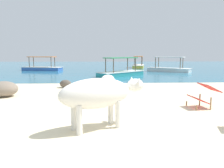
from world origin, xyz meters
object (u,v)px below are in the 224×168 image
boat_teal (121,72)px  deck_chair_near (204,94)px  cow (98,94)px  boat_yellow (138,65)px  boat_white (169,68)px  boat_blue (42,67)px

boat_teal → deck_chair_near: bearing=-120.9°
deck_chair_near → boat_teal: boat_teal is taller
cow → boat_teal: boat_teal is taller
deck_chair_near → boat_yellow: size_ratio=0.22×
boat_yellow → boat_white: (1.70, -5.72, 0.00)m
cow → boat_teal: (1.37, 10.72, -0.46)m
boat_white → boat_yellow: bearing=-38.2°
deck_chair_near → boat_blue: (-8.43, 14.66, -0.13)m
cow → boat_blue: (-5.52, 16.23, -0.46)m
boat_yellow → boat_teal: bearing=175.9°
boat_white → boat_teal: bearing=73.9°
deck_chair_near → boat_teal: 9.28m
cow → boat_teal: 10.82m
cow → deck_chair_near: 3.32m
cow → boat_yellow: boat_yellow is taller
boat_teal → boat_blue: 8.83m
boat_yellow → boat_blue: 10.40m
deck_chair_near → boat_blue: 16.91m
boat_white → boat_blue: bearing=25.7°
boat_yellow → deck_chair_near: bearing=-171.4°
cow → boat_teal: size_ratio=0.53×
boat_teal → boat_white: bearing=-1.7°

